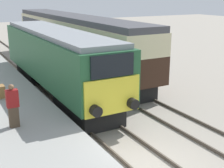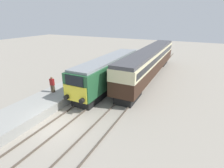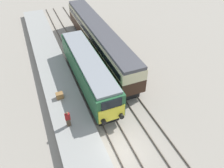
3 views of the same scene
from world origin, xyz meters
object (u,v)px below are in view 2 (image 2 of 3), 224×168
(locomotive, at_px, (109,71))
(luggage_crate, at_px, (76,78))
(passenger_carriage, at_px, (150,60))
(person_on_platform, at_px, (52,85))

(locomotive, relative_size, luggage_crate, 19.61)
(luggage_crate, bearing_deg, locomotive, 25.56)
(locomotive, height_order, passenger_carriage, passenger_carriage)
(locomotive, relative_size, passenger_carriage, 0.66)
(locomotive, bearing_deg, luggage_crate, -154.44)
(passenger_carriage, xyz_separation_m, person_on_platform, (-7.09, -11.73, -0.84))
(person_on_platform, bearing_deg, locomotive, 56.73)
(luggage_crate, bearing_deg, person_on_platform, -90.39)
(locomotive, bearing_deg, person_on_platform, -123.27)
(passenger_carriage, xyz_separation_m, luggage_crate, (-7.06, -7.86, -1.37))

